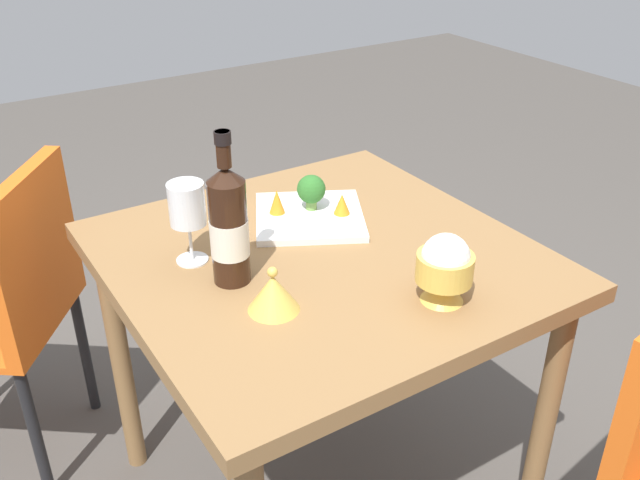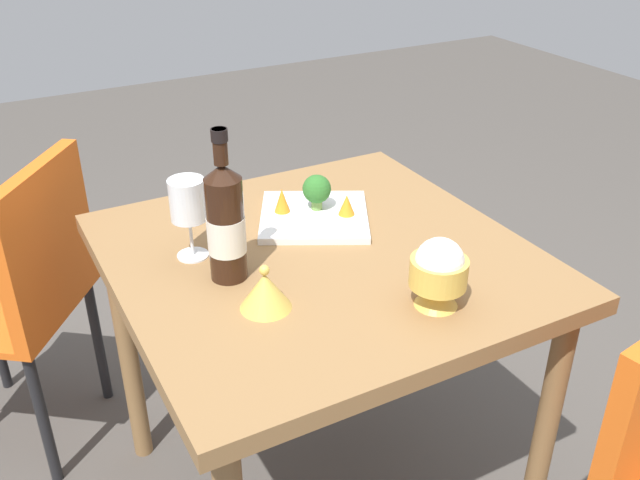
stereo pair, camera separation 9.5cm
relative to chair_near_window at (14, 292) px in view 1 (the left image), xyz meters
The scene contains 10 objects.
dining_table 0.80m from the chair_near_window, 135.18° to the left, with size 0.87×0.87×0.75m.
chair_near_window is the anchor object (origin of this frame).
wine_bottle 0.75m from the chair_near_window, 122.22° to the left, with size 0.08×0.08×0.32m.
wine_glass 0.65m from the chair_near_window, 125.28° to the left, with size 0.08×0.08×0.18m.
rice_bowl 1.11m from the chair_near_window, 128.17° to the left, with size 0.11×0.11×0.14m.
rice_bowl_lid 0.83m from the chair_near_window, 118.09° to the left, with size 0.10×0.10×0.09m.
serving_plate 0.78m from the chair_near_window, 146.32° to the left, with size 0.34×0.34×0.02m.
broccoli_floret 0.81m from the chair_near_window, 148.23° to the left, with size 0.07×0.07×0.09m.
carrot_garnish_left 0.87m from the chair_near_window, 146.51° to the left, with size 0.04×0.04×0.05m.
carrot_garnish_right 0.72m from the chair_near_window, 146.44° to the left, with size 0.04×0.04×0.06m.
Camera 1 is at (0.71, 1.11, 1.50)m, focal length 39.33 mm.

